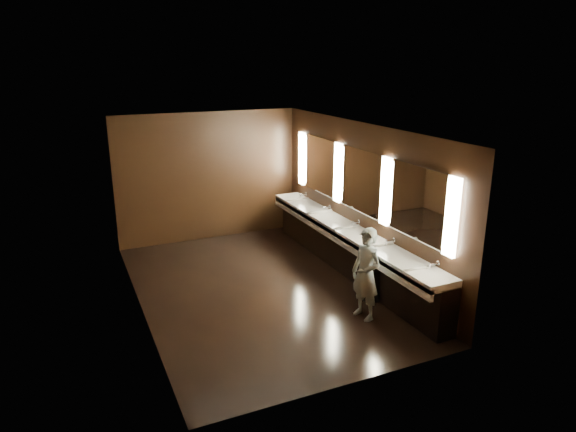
# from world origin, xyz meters

# --- Properties ---
(floor) EXTENTS (6.00, 6.00, 0.00)m
(floor) POSITION_xyz_m (0.00, 0.00, 0.00)
(floor) COLOR black
(floor) RESTS_ON ground
(ceiling) EXTENTS (4.00, 6.00, 0.02)m
(ceiling) POSITION_xyz_m (0.00, 0.00, 2.80)
(ceiling) COLOR #2D2D2B
(ceiling) RESTS_ON wall_back
(wall_back) EXTENTS (4.00, 0.02, 2.80)m
(wall_back) POSITION_xyz_m (0.00, 3.00, 1.40)
(wall_back) COLOR black
(wall_back) RESTS_ON floor
(wall_front) EXTENTS (4.00, 0.02, 2.80)m
(wall_front) POSITION_xyz_m (0.00, -3.00, 1.40)
(wall_front) COLOR black
(wall_front) RESTS_ON floor
(wall_left) EXTENTS (0.02, 6.00, 2.80)m
(wall_left) POSITION_xyz_m (-2.00, 0.00, 1.40)
(wall_left) COLOR black
(wall_left) RESTS_ON floor
(wall_right) EXTENTS (0.02, 6.00, 2.80)m
(wall_right) POSITION_xyz_m (2.00, 0.00, 1.40)
(wall_right) COLOR black
(wall_right) RESTS_ON floor
(sink_counter) EXTENTS (0.55, 5.40, 1.01)m
(sink_counter) POSITION_xyz_m (1.79, 0.00, 0.50)
(sink_counter) COLOR black
(sink_counter) RESTS_ON floor
(mirror_band) EXTENTS (0.06, 5.03, 1.15)m
(mirror_band) POSITION_xyz_m (1.98, -0.00, 1.75)
(mirror_band) COLOR white
(mirror_band) RESTS_ON wall_right
(person) EXTENTS (0.46, 0.59, 1.45)m
(person) POSITION_xyz_m (1.13, -1.60, 0.73)
(person) COLOR #9ACBE6
(person) RESTS_ON floor
(trash_bin) EXTENTS (0.38, 0.38, 0.55)m
(trash_bin) POSITION_xyz_m (1.58, -1.09, 0.27)
(trash_bin) COLOR black
(trash_bin) RESTS_ON floor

